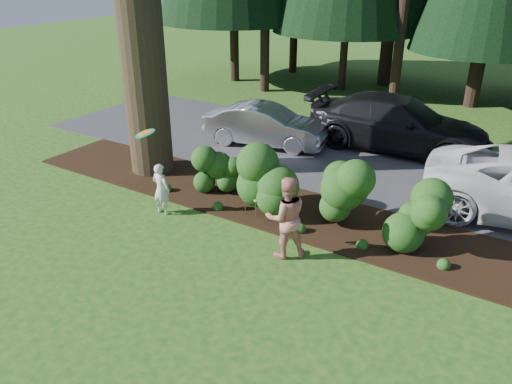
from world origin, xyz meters
TOP-DOWN VIEW (x-y plane):
  - ground at (0.00, 0.00)m, footprint 80.00×80.00m
  - mulch_bed at (0.00, 3.25)m, footprint 16.00×2.50m
  - driveway at (0.00, 7.50)m, footprint 22.00×6.00m
  - shrub_row at (0.77, 3.14)m, footprint 6.53×1.60m
  - lily_cluster at (-0.30, 2.40)m, footprint 0.69×0.09m
  - car_silver_wagon at (-2.88, 7.12)m, footprint 4.34×2.20m
  - car_dark_suv at (0.97, 9.10)m, footprint 6.04×2.68m
  - child at (-2.45, 1.44)m, footprint 0.49×0.33m
  - adult at (1.10, 1.38)m, footprint 1.12×1.10m
  - frisbee at (-2.80, 1.44)m, footprint 0.51×0.49m

SIDE VIEW (x-z plane):
  - ground at x=0.00m, z-range 0.00..0.00m
  - driveway at x=0.00m, z-range 0.00..0.03m
  - mulch_bed at x=0.00m, z-range 0.00..0.05m
  - lily_cluster at x=-0.30m, z-range 0.21..0.78m
  - child at x=-2.45m, z-range 0.00..1.32m
  - car_silver_wagon at x=-2.88m, z-range 0.03..1.39m
  - shrub_row at x=0.77m, z-range 0.00..1.61m
  - car_dark_suv at x=0.97m, z-range 0.03..1.75m
  - adult at x=1.10m, z-range 0.00..1.82m
  - frisbee at x=-2.80m, z-range 1.92..2.14m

